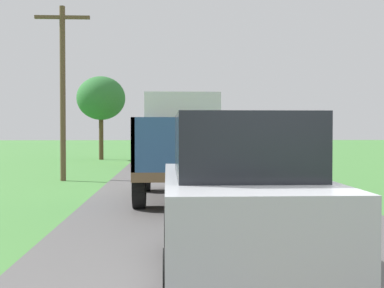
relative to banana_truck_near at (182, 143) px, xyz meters
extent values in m
cube|color=#2D2D30|center=(0.01, -0.84, -0.80)|extent=(0.90, 5.51, 0.24)
cube|color=brown|center=(0.01, -0.84, -0.60)|extent=(2.30, 5.80, 0.20)
cube|color=silver|center=(0.01, 1.11, 0.45)|extent=(2.10, 1.90, 1.90)
cube|color=black|center=(0.01, 2.06, 0.78)|extent=(1.78, 0.02, 0.76)
cube|color=#2D517F|center=(-1.10, -1.82, 0.05)|extent=(0.08, 3.85, 1.10)
cube|color=#2D517F|center=(1.12, -1.82, 0.05)|extent=(0.08, 3.85, 1.10)
cube|color=#2D517F|center=(0.01, -3.70, 0.05)|extent=(2.30, 0.08, 1.10)
cube|color=#2D517F|center=(0.01, 0.07, 0.05)|extent=(2.30, 0.08, 1.10)
cylinder|color=black|center=(-1.04, 0.96, -0.90)|extent=(0.28, 1.00, 1.00)
cylinder|color=black|center=(1.06, 0.96, -0.90)|extent=(0.28, 1.00, 1.00)
cylinder|color=black|center=(-1.04, -2.44, -0.90)|extent=(0.28, 1.00, 1.00)
cylinder|color=black|center=(1.06, -2.44, -0.90)|extent=(0.28, 1.00, 1.00)
ellipsoid|color=#9FB623|center=(-0.58, -2.61, 0.03)|extent=(0.46, 0.59, 0.39)
ellipsoid|color=#94B527|center=(-0.70, -3.26, 0.03)|extent=(0.41, 0.53, 0.45)
ellipsoid|color=#9DC624|center=(-0.24, -1.79, 0.01)|extent=(0.53, 0.57, 0.40)
ellipsoid|color=#95C62B|center=(-0.09, -2.46, 0.33)|extent=(0.42, 0.43, 0.43)
ellipsoid|color=#A6BF35|center=(-0.82, -2.69, 0.35)|extent=(0.48, 0.49, 0.36)
ellipsoid|color=#93C020|center=(0.16, -0.65, 0.35)|extent=(0.44, 0.51, 0.42)
ellipsoid|color=#9CBC23|center=(-0.41, -3.39, 0.04)|extent=(0.46, 0.46, 0.50)
ellipsoid|color=#93C821|center=(0.47, -0.92, 0.32)|extent=(0.42, 0.41, 0.48)
ellipsoid|color=#90B42E|center=(0.75, -0.90, 0.03)|extent=(0.46, 0.58, 0.51)
ellipsoid|color=#A0BC2A|center=(0.11, -1.04, -0.36)|extent=(0.45, 0.45, 0.48)
ellipsoid|color=#A6C72F|center=(0.23, -2.62, -0.33)|extent=(0.45, 0.49, 0.38)
ellipsoid|color=#92CA2A|center=(-0.87, -3.07, -0.33)|extent=(0.47, 0.45, 0.37)
cube|color=#2D2D30|center=(-0.10, 13.24, -0.80)|extent=(0.90, 5.51, 0.24)
cube|color=brown|center=(-0.10, 13.24, -0.60)|extent=(2.30, 5.80, 0.20)
cube|color=gold|center=(-0.10, 15.19, 0.45)|extent=(2.10, 1.90, 1.90)
cube|color=black|center=(-0.10, 16.14, 0.78)|extent=(1.78, 0.02, 0.76)
cube|color=#232328|center=(-1.21, 12.26, 0.05)|extent=(0.08, 3.85, 1.10)
cube|color=#232328|center=(1.01, 12.26, 0.05)|extent=(0.08, 3.85, 1.10)
cube|color=#232328|center=(-0.10, 10.38, 0.05)|extent=(2.30, 0.08, 1.10)
cube|color=#232328|center=(-0.10, 14.15, 0.05)|extent=(2.30, 0.08, 1.10)
cylinder|color=black|center=(-1.15, 15.03, -0.90)|extent=(0.28, 1.00, 1.00)
cylinder|color=black|center=(0.95, 15.03, -0.90)|extent=(0.28, 1.00, 1.00)
cylinder|color=black|center=(-1.15, 11.64, -0.90)|extent=(0.28, 1.00, 1.00)
cylinder|color=black|center=(0.95, 11.64, -0.90)|extent=(0.28, 1.00, 1.00)
ellipsoid|color=#91C731|center=(-0.59, 12.07, -0.30)|extent=(0.41, 0.46, 0.42)
ellipsoid|color=#91B626|center=(-0.06, 13.85, 0.01)|extent=(0.41, 0.52, 0.36)
ellipsoid|color=#9BBF2B|center=(-0.69, 12.29, 0.03)|extent=(0.41, 0.39, 0.38)
ellipsoid|color=#9EBC29|center=(-0.77, 10.67, 0.04)|extent=(0.42, 0.52, 0.50)
ellipsoid|color=#A3B620|center=(0.70, 11.63, -0.02)|extent=(0.56, 0.55, 0.48)
ellipsoid|color=#96C72C|center=(0.26, 12.16, 0.00)|extent=(0.54, 0.68, 0.46)
ellipsoid|color=#A7BF2D|center=(0.15, 12.26, 0.31)|extent=(0.52, 0.54, 0.44)
ellipsoid|color=#9CB82D|center=(-0.31, 12.11, -0.31)|extent=(0.43, 0.50, 0.38)
ellipsoid|color=#A4C333|center=(-0.80, 10.71, -0.03)|extent=(0.60, 0.75, 0.40)
ellipsoid|color=#A1BA1F|center=(-0.83, 12.13, 0.01)|extent=(0.54, 0.53, 0.48)
ellipsoid|color=#8EC431|center=(-0.08, 11.99, 0.01)|extent=(0.58, 0.74, 0.44)
ellipsoid|color=#97BF36|center=(-0.08, 12.05, -0.30)|extent=(0.48, 0.61, 0.48)
ellipsoid|color=#A6C426|center=(0.05, 12.43, -0.03)|extent=(0.60, 0.63, 0.37)
ellipsoid|color=#9CB52D|center=(-0.51, 13.25, -0.35)|extent=(0.49, 0.57, 0.45)
cylinder|color=brown|center=(-4.18, 5.03, 1.68)|extent=(0.20, 0.20, 6.31)
cube|color=brown|center=(-4.18, 5.03, 4.43)|extent=(1.97, 0.12, 0.12)
cylinder|color=#4C3823|center=(-4.56, 19.18, -0.15)|extent=(0.28, 0.28, 2.67)
ellipsoid|color=#2D7033|center=(-4.56, 19.18, 2.41)|extent=(3.05, 3.05, 2.75)
cube|color=#B7BABF|center=(0.40, -8.05, -0.58)|extent=(1.70, 4.10, 0.80)
cube|color=black|center=(0.40, -8.25, 0.17)|extent=(1.44, 2.05, 0.70)
cylinder|color=black|center=(-0.37, -6.78, -1.08)|extent=(0.20, 0.64, 0.64)
cylinder|color=black|center=(1.17, -6.78, -1.08)|extent=(0.20, 0.64, 0.64)
cylinder|color=black|center=(-0.37, -9.32, -1.08)|extent=(0.20, 0.64, 0.64)
cylinder|color=black|center=(1.17, -9.32, -1.08)|extent=(0.20, 0.64, 0.64)
camera|label=1|loc=(-0.43, -14.10, 0.32)|focal=48.94mm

